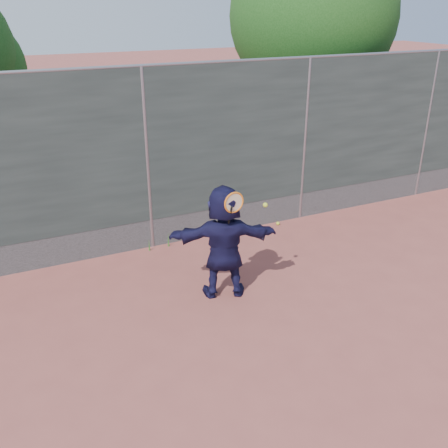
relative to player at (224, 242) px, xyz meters
name	(u,v)px	position (x,y,z in m)	size (l,w,h in m)	color
ground	(245,369)	(-0.48, -1.60, -0.82)	(80.00, 80.00, 0.00)	#9E4C42
player	(224,242)	(0.00, 0.00, 0.00)	(1.52, 0.49, 1.64)	#17153B
ball_ground	(278,223)	(1.94, 1.75, -0.79)	(0.07, 0.07, 0.07)	#C5D22E
fence	(147,158)	(-0.48, 1.90, 0.76)	(20.00, 0.06, 3.03)	#38423D
swing_action	(237,204)	(0.10, -0.19, 0.62)	(0.69, 0.14, 0.51)	orange
tree_right	(318,21)	(4.20, 4.15, 2.67)	(3.78, 3.60, 5.39)	#382314
weed_clump	(171,239)	(-0.18, 1.78, -0.69)	(0.68, 0.07, 0.30)	#387226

